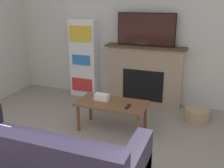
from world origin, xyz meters
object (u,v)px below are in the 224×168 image
object	(u,v)px
fireplace	(144,75)
coffee_table	(112,106)
bookshelf	(84,58)
storage_basket	(197,115)
tv	(146,29)

from	to	relation	value
fireplace	coffee_table	xyz separation A→B (m)	(-0.16, -1.29, -0.17)
fireplace	coffee_table	distance (m)	1.32
bookshelf	storage_basket	size ratio (longest dim) A/B	3.87
fireplace	coffee_table	size ratio (longest dim) A/B	1.43
tv	storage_basket	distance (m)	1.73
fireplace	storage_basket	xyz separation A→B (m)	(1.03, -0.50, -0.45)
coffee_table	fireplace	bearing A→B (deg)	82.87
tv	coffee_table	bearing A→B (deg)	-97.24
tv	bookshelf	distance (m)	1.41
tv	storage_basket	world-z (taller)	tv
bookshelf	tv	bearing A→B (deg)	0.16
tv	bookshelf	bearing A→B (deg)	-179.84
tv	coffee_table	size ratio (longest dim) A/B	1.01
tv	storage_basket	bearing A→B (deg)	-24.77
fireplace	bookshelf	world-z (taller)	bookshelf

